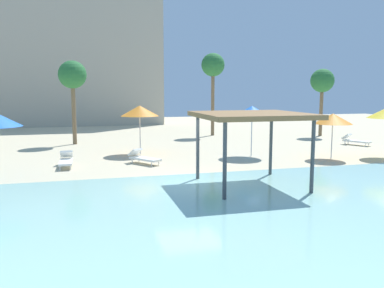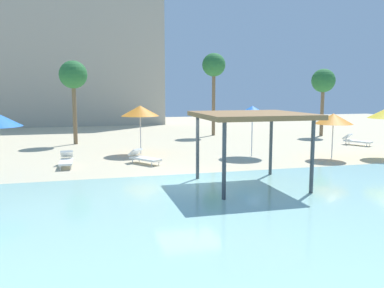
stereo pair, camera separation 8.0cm
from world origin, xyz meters
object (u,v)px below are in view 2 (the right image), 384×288
(beach_umbrella_orange_6, at_px, (140,111))
(palm_tree_3, at_px, (323,82))
(shade_pavilion, at_px, (251,118))
(palm_tree_1, at_px, (73,76))
(lounge_chair_2, at_px, (355,140))
(lounge_chair_4, at_px, (143,157))
(beach_umbrella_blue_0, at_px, (252,112))
(palm_tree_2, at_px, (214,67))
(beach_umbrella_orange_5, at_px, (333,119))
(lounge_chair_0, at_px, (66,160))

(beach_umbrella_orange_6, relative_size, palm_tree_3, 0.52)
(shade_pavilion, relative_size, palm_tree_1, 0.70)
(lounge_chair_2, height_order, lounge_chair_4, same)
(beach_umbrella_orange_6, height_order, lounge_chair_4, beach_umbrella_orange_6)
(beach_umbrella_blue_0, height_order, palm_tree_2, palm_tree_2)
(lounge_chair_4, height_order, palm_tree_1, palm_tree_1)
(lounge_chair_4, distance_m, palm_tree_1, 10.35)
(beach_umbrella_orange_5, distance_m, lounge_chair_2, 6.83)
(beach_umbrella_orange_5, height_order, lounge_chair_2, beach_umbrella_orange_5)
(beach_umbrella_orange_6, xyz_separation_m, palm_tree_3, (15.63, 5.67, 1.87))
(lounge_chair_2, distance_m, palm_tree_3, 6.96)
(beach_umbrella_orange_6, bearing_deg, beach_umbrella_orange_5, -23.81)
(shade_pavilion, xyz_separation_m, lounge_chair_2, (11.65, 9.20, -2.34))
(palm_tree_3, bearing_deg, lounge_chair_4, -150.86)
(beach_umbrella_blue_0, xyz_separation_m, beach_umbrella_orange_5, (3.91, -1.88, -0.34))
(beach_umbrella_blue_0, bearing_deg, lounge_chair_4, -173.27)
(beach_umbrella_orange_5, distance_m, palm_tree_3, 11.77)
(palm_tree_1, bearing_deg, palm_tree_2, 14.31)
(lounge_chair_2, bearing_deg, shade_pavilion, -80.14)
(beach_umbrella_blue_0, bearing_deg, palm_tree_3, 40.13)
(lounge_chair_2, relative_size, palm_tree_1, 0.34)
(beach_umbrella_orange_5, height_order, lounge_chair_0, beach_umbrella_orange_5)
(shade_pavilion, xyz_separation_m, lounge_chair_0, (-7.10, 6.04, -2.34))
(beach_umbrella_orange_5, bearing_deg, lounge_chair_4, 173.59)
(lounge_chair_4, bearing_deg, beach_umbrella_orange_6, 139.65)
(lounge_chair_2, bearing_deg, palm_tree_2, -165.81)
(lounge_chair_2, height_order, palm_tree_2, palm_tree_2)
(shade_pavilion, relative_size, beach_umbrella_orange_5, 1.62)
(beach_umbrella_orange_6, bearing_deg, lounge_chair_4, -95.52)
(lounge_chair_2, bearing_deg, beach_umbrella_orange_5, -75.78)
(lounge_chair_2, distance_m, palm_tree_1, 19.78)
(beach_umbrella_blue_0, relative_size, palm_tree_1, 0.50)
(palm_tree_2, xyz_separation_m, palm_tree_3, (8.48, -2.64, -1.21))
(lounge_chair_2, height_order, palm_tree_1, palm_tree_1)
(palm_tree_1, relative_size, palm_tree_3, 1.05)
(lounge_chair_2, bearing_deg, beach_umbrella_blue_0, -102.05)
(shade_pavilion, distance_m, palm_tree_3, 19.48)
(palm_tree_3, bearing_deg, shade_pavilion, -130.39)
(lounge_chair_0, height_order, palm_tree_3, palm_tree_3)
(beach_umbrella_orange_5, height_order, palm_tree_3, palm_tree_3)
(beach_umbrella_blue_0, height_order, lounge_chair_2, beach_umbrella_blue_0)
(palm_tree_1, bearing_deg, lounge_chair_0, -91.51)
(lounge_chair_2, relative_size, palm_tree_3, 0.36)
(lounge_chair_0, relative_size, lounge_chair_2, 0.97)
(beach_umbrella_orange_5, xyz_separation_m, palm_tree_3, (5.76, 10.03, 2.21))
(beach_umbrella_blue_0, bearing_deg, beach_umbrella_orange_5, -25.75)
(lounge_chair_2, distance_m, palm_tree_2, 12.34)
(beach_umbrella_orange_5, bearing_deg, palm_tree_2, 102.12)
(shade_pavilion, xyz_separation_m, lounge_chair_4, (-3.36, 5.89, -2.34))
(shade_pavilion, bearing_deg, palm_tree_2, 76.76)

